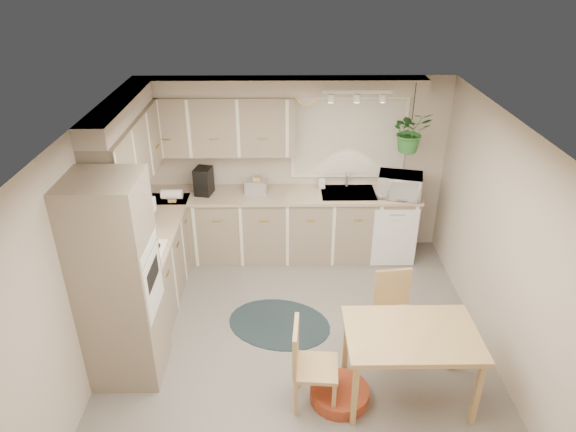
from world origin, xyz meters
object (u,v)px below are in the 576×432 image
object	(u,v)px
chair_left	(316,365)
microwave	(400,183)
braided_rug	(279,324)
chair_back	(396,314)
dining_table	(408,364)
pet_bed	(339,394)

from	to	relation	value
chair_left	microwave	xyz separation A→B (m)	(1.20, 2.51, 0.69)
chair_left	braided_rug	size ratio (longest dim) A/B	0.75
chair_left	chair_back	distance (m)	1.14
dining_table	chair_back	xyz separation A→B (m)	(0.02, 0.66, 0.06)
pet_bed	chair_back	bearing A→B (deg)	48.08
chair_back	pet_bed	distance (m)	1.03
chair_back	dining_table	bearing A→B (deg)	80.95
microwave	chair_back	bearing A→B (deg)	-86.88
braided_rug	chair_left	bearing A→B (deg)	-72.93
chair_back	braided_rug	world-z (taller)	chair_back
chair_back	pet_bed	world-z (taller)	chair_back
braided_rug	microwave	world-z (taller)	microwave
chair_left	braided_rug	xyz separation A→B (m)	(-0.34, 1.11, -0.43)
chair_back	braided_rug	xyz separation A→B (m)	(-1.21, 0.38, -0.43)
braided_rug	pet_bed	size ratio (longest dim) A/B	2.11
microwave	chair_left	bearing A→B (deg)	-101.90
chair_left	chair_back	bearing A→B (deg)	134.75
dining_table	pet_bed	world-z (taller)	dining_table
braided_rug	pet_bed	bearing A→B (deg)	-62.41
pet_bed	microwave	world-z (taller)	microwave
dining_table	pet_bed	xyz separation A→B (m)	(-0.62, -0.06, -0.31)
pet_bed	microwave	size ratio (longest dim) A/B	1.02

